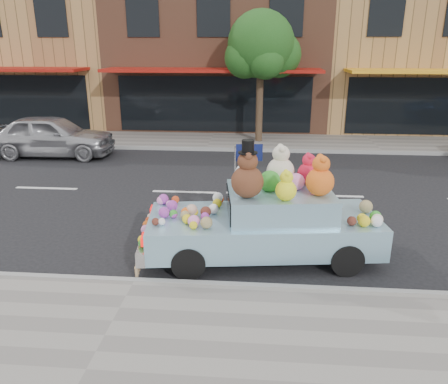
# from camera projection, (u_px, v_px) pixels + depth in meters

# --- Properties ---
(ground) EXTENTS (120.00, 120.00, 0.00)m
(ground) POSITION_uv_depth(u_px,v_px,m) (185.00, 192.00, 12.18)
(ground) COLOR black
(ground) RESTS_ON ground
(near_sidewalk) EXTENTS (60.00, 3.00, 0.12)m
(near_sidewalk) POSITION_uv_depth(u_px,v_px,m) (105.00, 339.00, 6.03)
(near_sidewalk) COLOR gray
(near_sidewalk) RESTS_ON ground
(far_sidewalk) EXTENTS (60.00, 3.00, 0.12)m
(far_sidewalk) POSITION_uv_depth(u_px,v_px,m) (211.00, 141.00, 18.29)
(far_sidewalk) COLOR gray
(far_sidewalk) RESTS_ON ground
(near_kerb) EXTENTS (60.00, 0.12, 0.13)m
(near_kerb) POSITION_uv_depth(u_px,v_px,m) (135.00, 282.00, 7.44)
(near_kerb) COLOR gray
(near_kerb) RESTS_ON ground
(far_kerb) EXTENTS (60.00, 0.12, 0.13)m
(far_kerb) POSITION_uv_depth(u_px,v_px,m) (206.00, 149.00, 16.88)
(far_kerb) COLOR gray
(far_kerb) RESTS_ON ground
(storefront_left) EXTENTS (10.00, 9.80, 7.30)m
(storefront_left) POSITION_uv_depth(u_px,v_px,m) (34.00, 49.00, 23.10)
(storefront_left) COLOR #A87C46
(storefront_left) RESTS_ON ground
(storefront_mid) EXTENTS (10.00, 9.80, 7.30)m
(storefront_mid) POSITION_uv_depth(u_px,v_px,m) (222.00, 50.00, 22.30)
(storefront_mid) COLOR brown
(storefront_mid) RESTS_ON ground
(storefront_right) EXTENTS (10.00, 9.80, 7.30)m
(storefront_right) POSITION_uv_depth(u_px,v_px,m) (424.00, 50.00, 21.51)
(storefront_right) COLOR #A87C46
(storefront_right) RESTS_ON ground
(street_tree) EXTENTS (3.00, 2.70, 5.22)m
(street_tree) POSITION_uv_depth(u_px,v_px,m) (262.00, 50.00, 17.01)
(street_tree) COLOR #38281C
(street_tree) RESTS_ON ground
(car_silver) EXTENTS (4.51, 1.92, 1.52)m
(car_silver) POSITION_uv_depth(u_px,v_px,m) (52.00, 136.00, 15.85)
(car_silver) COLOR #A9A9AE
(car_silver) RESTS_ON ground
(art_car) EXTENTS (4.66, 2.29, 2.38)m
(art_car) POSITION_uv_depth(u_px,v_px,m) (265.00, 218.00, 8.25)
(art_car) COLOR black
(art_car) RESTS_ON ground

